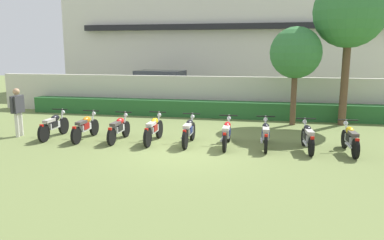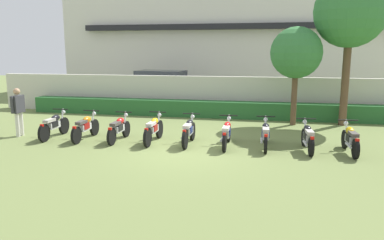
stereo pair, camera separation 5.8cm
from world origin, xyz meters
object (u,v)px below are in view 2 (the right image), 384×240
at_px(motorcycle_in_row_4, 189,131).
at_px(motorcycle_in_row_5, 227,133).
at_px(tree_far_side, 350,13).
at_px(motorcycle_in_row_3, 154,129).
at_px(tree_near_inspector, 296,53).
at_px(inspector_person, 18,108).
at_px(motorcycle_in_row_0, 54,125).
at_px(motorcycle_in_row_2, 119,128).
at_px(motorcycle_in_row_6, 265,134).
at_px(motorcycle_in_row_8, 350,139).
at_px(motorcycle_in_row_1, 85,127).
at_px(motorcycle_in_row_7, 308,137).
at_px(parked_car, 164,87).

xyz_separation_m(motorcycle_in_row_4, motorcycle_in_row_5, (1.25, -0.04, -0.01)).
xyz_separation_m(tree_far_side, motorcycle_in_row_3, (-6.76, -4.42, -4.04)).
relative_size(tree_near_inspector, inspector_person, 2.30).
bearing_deg(motorcycle_in_row_0, motorcycle_in_row_2, -90.28).
xyz_separation_m(tree_far_side, motorcycle_in_row_6, (-3.09, -4.40, -4.06)).
bearing_deg(tree_far_side, motorcycle_in_row_3, -146.84).
bearing_deg(motorcycle_in_row_6, motorcycle_in_row_5, 92.38).
xyz_separation_m(motorcycle_in_row_2, motorcycle_in_row_8, (7.38, -0.10, 0.00)).
height_order(motorcycle_in_row_1, motorcycle_in_row_7, motorcycle_in_row_1).
xyz_separation_m(motorcycle_in_row_0, motorcycle_in_row_5, (6.10, -0.02, -0.01)).
distance_m(motorcycle_in_row_0, motorcycle_in_row_2, 2.42).
xyz_separation_m(tree_far_side, motorcycle_in_row_2, (-7.98, -4.45, -4.06)).
height_order(motorcycle_in_row_1, motorcycle_in_row_2, motorcycle_in_row_1).
xyz_separation_m(motorcycle_in_row_6, motorcycle_in_row_7, (1.27, -0.11, -0.00)).
bearing_deg(motorcycle_in_row_6, motorcycle_in_row_3, 88.91).
height_order(motorcycle_in_row_7, motorcycle_in_row_8, motorcycle_in_row_8).
relative_size(motorcycle_in_row_1, motorcycle_in_row_6, 1.01).
distance_m(motorcycle_in_row_2, motorcycle_in_row_7, 6.16).
bearing_deg(inspector_person, motorcycle_in_row_4, 0.44).
distance_m(motorcycle_in_row_5, motorcycle_in_row_8, 3.71).
relative_size(tree_near_inspector, motorcycle_in_row_3, 2.05).
bearing_deg(tree_near_inspector, inspector_person, -157.03).
distance_m(tree_near_inspector, motorcycle_in_row_5, 5.34).
distance_m(motorcycle_in_row_1, inspector_person, 2.62).
distance_m(motorcycle_in_row_1, motorcycle_in_row_3, 2.43).
bearing_deg(tree_near_inspector, motorcycle_in_row_1, -150.14).
bearing_deg(motorcycle_in_row_7, parked_car, 33.11).
bearing_deg(tree_far_side, motorcycle_in_row_7, -111.95).
bearing_deg(motorcycle_in_row_3, parked_car, 14.14).
height_order(tree_far_side, motorcycle_in_row_7, tree_far_side).
distance_m(motorcycle_in_row_3, motorcycle_in_row_6, 3.67).
bearing_deg(motorcycle_in_row_1, motorcycle_in_row_7, -90.10).
xyz_separation_m(motorcycle_in_row_3, motorcycle_in_row_5, (2.46, -0.06, -0.02)).
relative_size(motorcycle_in_row_5, motorcycle_in_row_6, 1.00).
height_order(motorcycle_in_row_3, motorcycle_in_row_8, motorcycle_in_row_3).
bearing_deg(motorcycle_in_row_6, motorcycle_in_row_4, 89.60).
relative_size(tree_far_side, motorcycle_in_row_4, 3.24).
bearing_deg(motorcycle_in_row_5, inspector_person, 89.55).
bearing_deg(motorcycle_in_row_2, motorcycle_in_row_8, -89.88).
height_order(tree_near_inspector, motorcycle_in_row_8, tree_near_inspector).
bearing_deg(motorcycle_in_row_0, tree_far_side, -67.21).
bearing_deg(motorcycle_in_row_3, motorcycle_in_row_6, -89.30).
height_order(motorcycle_in_row_0, motorcycle_in_row_4, same).
distance_m(parked_car, inspector_person, 9.81).
xyz_separation_m(tree_near_inspector, motorcycle_in_row_3, (-4.76, -4.06, -2.47)).
xyz_separation_m(tree_near_inspector, motorcycle_in_row_2, (-5.98, -4.09, -2.49)).
height_order(motorcycle_in_row_2, motorcycle_in_row_6, same).
xyz_separation_m(motorcycle_in_row_6, motorcycle_in_row_8, (2.49, -0.15, 0.00)).
bearing_deg(motorcycle_in_row_8, tree_far_side, -10.48).
bearing_deg(motorcycle_in_row_7, motorcycle_in_row_8, -96.17).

